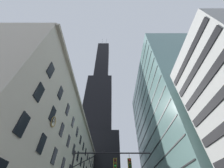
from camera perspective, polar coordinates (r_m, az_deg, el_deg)
The scene contains 3 objects.
station_building at distance 46.98m, azimuth -22.54°, elevation -29.98°, with size 14.22×70.63×23.79m.
dark_skyscraper at distance 99.46m, azimuth -6.29°, elevation -14.96°, with size 29.40×29.40×176.99m.
glass_office_midrise at distance 55.75m, azimuth 23.73°, elevation -15.29°, with size 17.03×46.06×52.60m.
Camera 1 is at (-2.11, -13.86, 1.98)m, focal length 20.86 mm.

